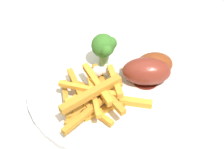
# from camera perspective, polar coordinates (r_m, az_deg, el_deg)

# --- Properties ---
(dining_table) EXTENTS (1.08, 0.85, 0.75)m
(dining_table) POSITION_cam_1_polar(r_m,az_deg,el_deg) (0.65, 2.66, -6.91)
(dining_table) COLOR #B7B7BC
(dining_table) RESTS_ON ground_plane
(dinner_plate) EXTENTS (0.29, 0.29, 0.01)m
(dinner_plate) POSITION_cam_1_polar(r_m,az_deg,el_deg) (0.54, 0.00, -1.99)
(dinner_plate) COLOR white
(dinner_plate) RESTS_ON dining_table
(broccoli_floret_front) EXTENTS (0.05, 0.04, 0.06)m
(broccoli_floret_front) POSITION_cam_1_polar(r_m,az_deg,el_deg) (0.54, -1.43, 5.19)
(broccoli_floret_front) COLOR #81AA5C
(broccoli_floret_front) RESTS_ON dinner_plate
(carrot_fries_pile) EXTENTS (0.13, 0.15, 0.04)m
(carrot_fries_pile) POSITION_cam_1_polar(r_m,az_deg,el_deg) (0.49, -2.95, -3.87)
(carrot_fries_pile) COLOR gold
(carrot_fries_pile) RESTS_ON dinner_plate
(chicken_drumstick_near) EXTENTS (0.08, 0.12, 0.04)m
(chicken_drumstick_near) POSITION_cam_1_polar(r_m,az_deg,el_deg) (0.54, 7.18, 1.74)
(chicken_drumstick_near) COLOR #57200D
(chicken_drumstick_near) RESTS_ON dinner_plate
(chicken_drumstick_far) EXTENTS (0.10, 0.13, 0.05)m
(chicken_drumstick_far) POSITION_cam_1_polar(r_m,az_deg,el_deg) (0.52, 5.92, 0.57)
(chicken_drumstick_far) COLOR #541912
(chicken_drumstick_far) RESTS_ON dinner_plate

